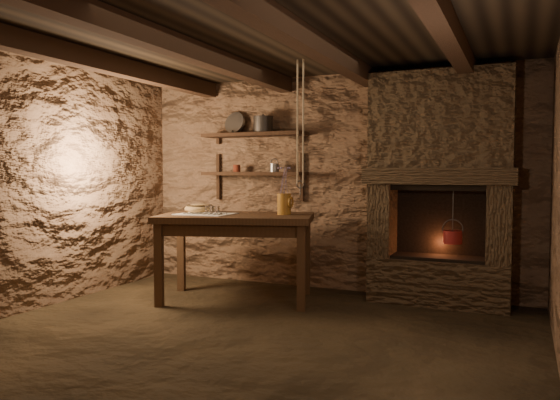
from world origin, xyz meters
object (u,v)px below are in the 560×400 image
at_px(stoneware_jug, 284,194).
at_px(red_pot, 453,236).
at_px(work_table, 236,254).
at_px(wooden_bowl, 200,209).
at_px(iron_stockpot, 263,125).

height_order(stoneware_jug, red_pot, stoneware_jug).
xyz_separation_m(stoneware_jug, red_pot, (1.60, 0.45, -0.40)).
distance_m(work_table, wooden_bowl, 0.69).
height_order(work_table, stoneware_jug, stoneware_jug).
height_order(iron_stockpot, red_pot, iron_stockpot).
bearing_deg(red_pot, work_table, -162.86).
bearing_deg(red_pot, stoneware_jug, -164.40).
bearing_deg(iron_stockpot, red_pot, -3.24).
relative_size(iron_stockpot, red_pot, 0.41).
relative_size(stoneware_jug, wooden_bowl, 1.55).
bearing_deg(iron_stockpot, stoneware_jug, -47.69).
xyz_separation_m(work_table, wooden_bowl, (-0.51, 0.11, 0.45)).
relative_size(stoneware_jug, iron_stockpot, 2.26).
bearing_deg(stoneware_jug, iron_stockpot, 153.59).
bearing_deg(wooden_bowl, red_pot, 11.59).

